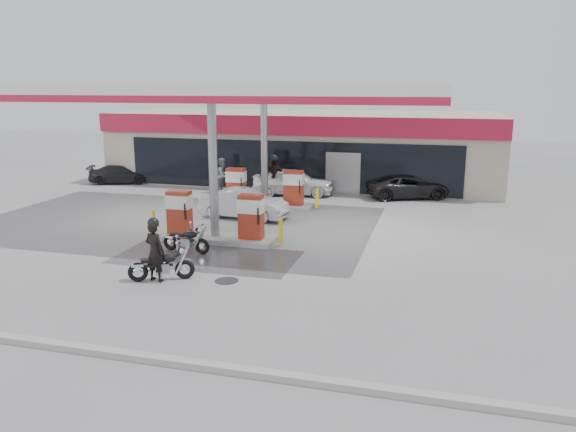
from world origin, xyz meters
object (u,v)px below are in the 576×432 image
(pump_island_near, at_px, (215,222))
(parked_car_right, at_px, (409,186))
(biker_main, at_px, (155,251))
(attendant, at_px, (223,175))
(pump_island_far, at_px, (265,192))
(biker_walking, at_px, (274,177))
(parked_motorcycle, at_px, (187,240))
(sedan_white, at_px, (293,181))
(hatchback_silver, at_px, (244,204))
(main_motorcycle, at_px, (162,266))
(parked_car_left, at_px, (121,174))

(pump_island_near, height_order, parked_car_right, pump_island_near)
(biker_main, bearing_deg, attendant, -61.82)
(pump_island_far, height_order, parked_car_right, pump_island_far)
(pump_island_near, xyz_separation_m, biker_main, (0.01, -4.51, 0.18))
(biker_main, bearing_deg, biker_walking, -73.89)
(pump_island_near, bearing_deg, pump_island_far, 90.00)
(parked_motorcycle, xyz_separation_m, parked_car_right, (6.72, 11.64, 0.17))
(sedan_white, bearing_deg, hatchback_silver, 166.63)
(biker_main, bearing_deg, parked_car_right, -99.02)
(sedan_white, bearing_deg, attendant, 89.76)
(parked_car_right, bearing_deg, pump_island_far, 100.16)
(main_motorcycle, bearing_deg, hatchback_silver, 65.91)
(main_motorcycle, relative_size, parked_car_right, 0.43)
(parked_motorcycle, height_order, hatchback_silver, hatchback_silver)
(pump_island_far, bearing_deg, biker_main, -89.92)
(parked_motorcycle, bearing_deg, biker_walking, 97.62)
(biker_main, distance_m, sedan_white, 13.72)
(main_motorcycle, xyz_separation_m, parked_motorcycle, (-0.54, 2.78, -0.02))
(pump_island_near, distance_m, biker_walking, 8.67)
(pump_island_far, bearing_deg, parked_motorcycle, -92.69)
(pump_island_far, relative_size, parked_car_left, 1.43)
(biker_walking, bearing_deg, parked_car_right, -0.97)
(pump_island_far, height_order, sedan_white, pump_island_far)
(parked_car_right, bearing_deg, parked_car_left, 67.99)
(biker_main, bearing_deg, parked_motorcycle, -67.97)
(biker_main, relative_size, biker_walking, 0.89)
(pump_island_near, height_order, parked_car_left, pump_island_near)
(hatchback_silver, bearing_deg, parked_car_left, 62.70)
(parked_motorcycle, height_order, attendant, attendant)
(main_motorcycle, relative_size, biker_walking, 0.89)
(parked_car_right, bearing_deg, biker_main, 134.37)
(main_motorcycle, xyz_separation_m, parked_car_right, (6.17, 14.42, 0.14))
(biker_walking, bearing_deg, biker_main, -100.78)
(pump_island_near, relative_size, parked_motorcycle, 2.82)
(main_motorcycle, bearing_deg, biker_main, -178.91)
(pump_island_far, height_order, parked_car_left, pump_island_far)
(main_motorcycle, height_order, attendant, attendant)
(parked_car_right, relative_size, biker_walking, 2.09)
(hatchback_silver, bearing_deg, pump_island_near, -171.83)
(parked_motorcycle, bearing_deg, hatchback_silver, 95.53)
(attendant, relative_size, parked_car_right, 0.44)
(pump_island_near, relative_size, attendant, 2.77)
(pump_island_near, bearing_deg, biker_walking, 92.19)
(parked_motorcycle, height_order, sedan_white, sedan_white)
(hatchback_silver, bearing_deg, parked_car_right, -39.78)
(attendant, bearing_deg, biker_walking, -83.30)
(sedan_white, bearing_deg, pump_island_far, 164.16)
(parked_car_right, bearing_deg, biker_walking, 79.30)
(attendant, relative_size, biker_walking, 0.93)
(pump_island_near, distance_m, biker_main, 4.51)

